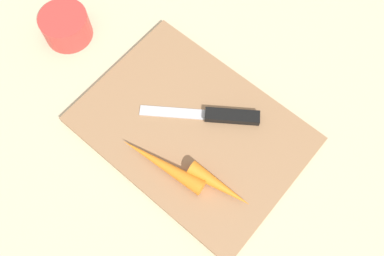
% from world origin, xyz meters
% --- Properties ---
extents(ground_plane, '(1.40, 1.40, 0.00)m').
position_xyz_m(ground_plane, '(0.00, 0.00, 0.00)').
color(ground_plane, '#C6B793').
extents(cutting_board, '(0.36, 0.26, 0.01)m').
position_xyz_m(cutting_board, '(0.00, 0.00, 0.01)').
color(cutting_board, '#99704C').
rests_on(cutting_board, ground_plane).
extents(knife, '(0.17, 0.13, 0.01)m').
position_xyz_m(knife, '(0.03, 0.05, 0.02)').
color(knife, '#B7B7BC').
rests_on(knife, cutting_board).
extents(carrot_short, '(0.11, 0.04, 0.03)m').
position_xyz_m(carrot_short, '(0.10, -0.05, 0.02)').
color(carrot_short, orange).
rests_on(carrot_short, cutting_board).
extents(carrot_long, '(0.15, 0.05, 0.03)m').
position_xyz_m(carrot_long, '(0.01, -0.08, 0.02)').
color(carrot_long, orange).
rests_on(carrot_long, cutting_board).
extents(small_bowl, '(0.09, 0.09, 0.05)m').
position_xyz_m(small_bowl, '(-0.30, 0.00, 0.03)').
color(small_bowl, red).
rests_on(small_bowl, ground_plane).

